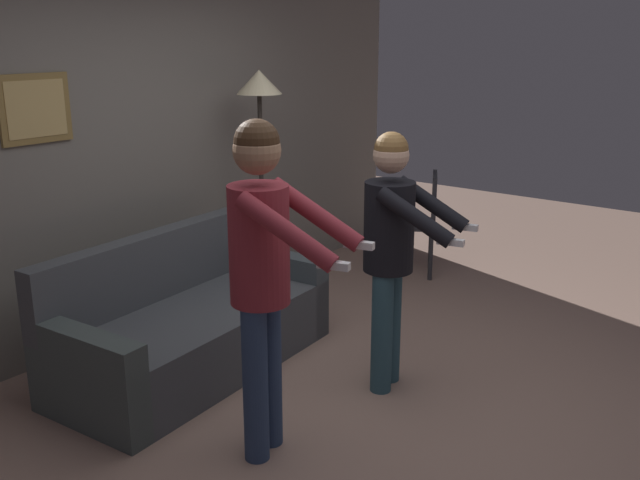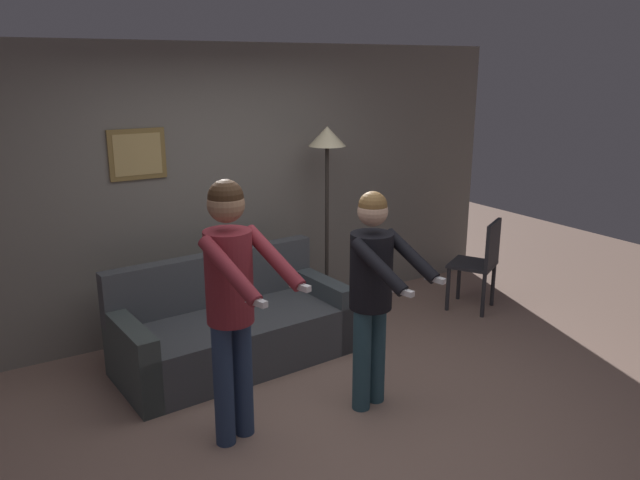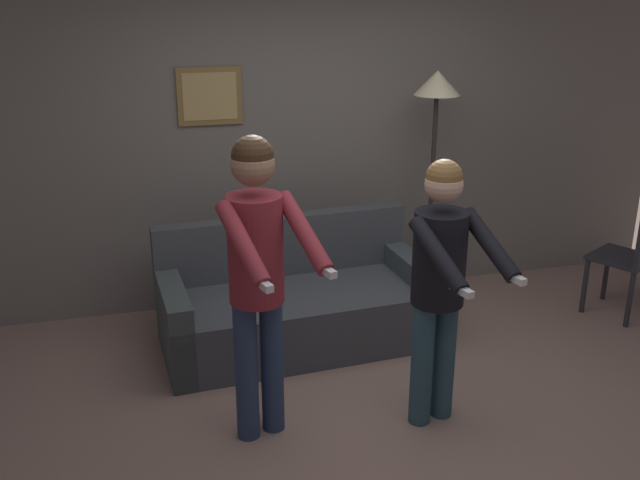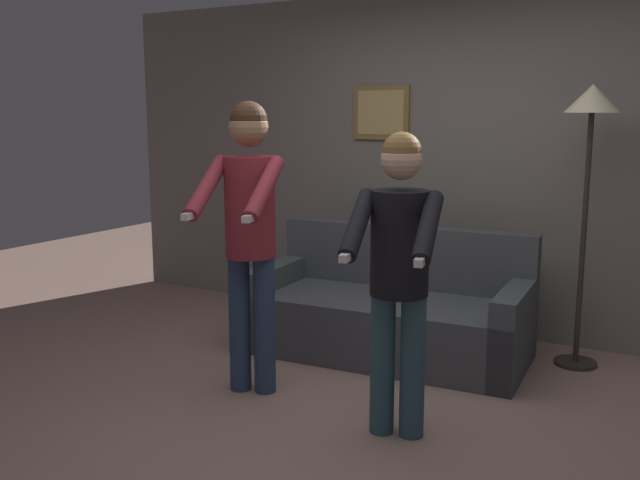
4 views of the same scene
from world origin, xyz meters
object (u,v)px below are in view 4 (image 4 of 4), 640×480
couch (390,315)px  torchiere_lamp (591,131)px  person_standing_right (399,260)px  person_standing_left (249,219)px

couch → torchiere_lamp: torchiere_lamp is taller
torchiere_lamp → person_standing_right: bearing=-111.4°
couch → person_standing_right: 1.46m
person_standing_right → person_standing_left: bearing=173.5°
torchiere_lamp → person_standing_left: torchiere_lamp is taller
couch → person_standing_right: (0.57, -1.17, 0.67)m
person_standing_left → person_standing_right: size_ratio=1.10×
torchiere_lamp → person_standing_right: 1.82m
person_standing_left → couch: bearing=67.3°
person_standing_left → torchiere_lamp: bearing=42.1°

